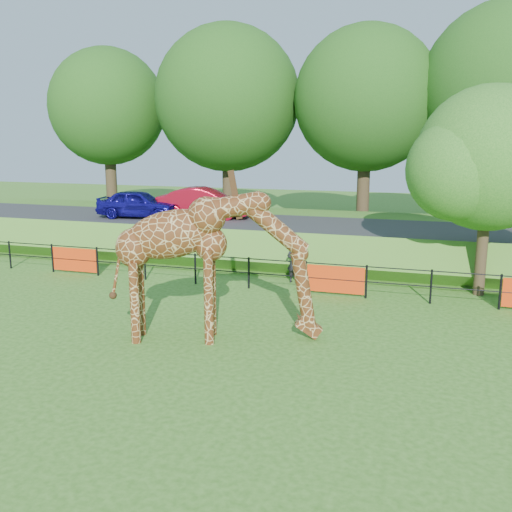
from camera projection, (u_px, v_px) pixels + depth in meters
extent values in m
plane|color=#346619|center=(130.00, 381.00, 12.22)|extent=(90.00, 90.00, 0.00)
cube|color=#346619|center=(300.00, 235.00, 26.53)|extent=(40.00, 9.00, 1.30)
cube|color=#2B2B2E|center=(292.00, 225.00, 24.98)|extent=(40.00, 5.00, 0.12)
imported|color=#1A1293|center=(138.00, 204.00, 26.53)|extent=(3.98, 1.96, 1.31)
imported|color=#AD0C21|center=(204.00, 203.00, 26.52)|extent=(4.46, 2.12, 1.41)
imported|color=black|center=(294.00, 262.00, 20.32)|extent=(0.56, 0.39, 1.47)
cylinder|color=#372A18|center=(482.00, 247.00, 18.58)|extent=(0.36, 0.36, 3.20)
sphere|color=#22601A|center=(489.00, 158.00, 17.99)|extent=(4.60, 4.60, 4.60)
sphere|color=#22601A|center=(458.00, 170.00, 17.70)|extent=(3.22, 3.22, 3.22)
cylinder|color=#372A18|center=(111.00, 179.00, 36.41)|extent=(0.70, 0.70, 5.00)
sphere|color=#164913|center=(107.00, 107.00, 35.50)|extent=(7.20, 7.20, 7.20)
cylinder|color=#372A18|center=(228.00, 182.00, 34.01)|extent=(0.70, 0.70, 5.00)
sphere|color=#164913|center=(227.00, 99.00, 33.02)|extent=(8.40, 8.40, 8.40)
cylinder|color=#372A18|center=(363.00, 185.00, 31.60)|extent=(0.70, 0.70, 5.00)
sphere|color=#164913|center=(367.00, 99.00, 30.65)|extent=(7.80, 7.80, 7.80)
cylinder|color=#372A18|center=(499.00, 189.00, 29.50)|extent=(0.70, 0.70, 5.00)
sphere|color=#164913|center=(508.00, 90.00, 28.49)|extent=(8.80, 8.80, 8.80)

